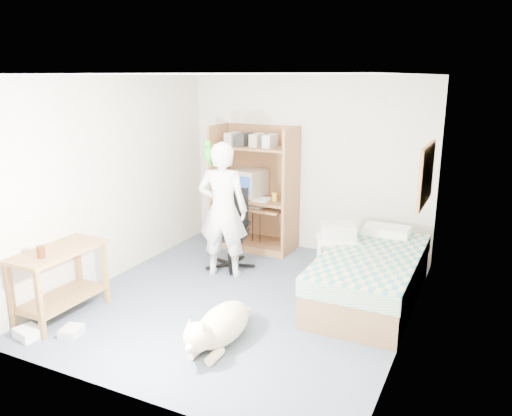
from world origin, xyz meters
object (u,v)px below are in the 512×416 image
Objects in this scene: office_chair at (231,240)px; person at (223,210)px; bed at (370,276)px; side_desk at (60,272)px; dog at (220,326)px; printer_cart at (336,253)px; computer_hutch at (255,193)px.

office_chair is 0.58m from person.
office_chair reaches higher than bed.
side_desk is at bearing -128.38° from office_chair.
office_chair is 0.88× the size of dog.
dog is (1.80, 0.21, -0.30)m from side_desk.
person is 1.50m from printer_cart.
side_desk is at bearing -160.53° from printer_cart.
dog is at bearing 103.65° from person.
dog is 1.97× the size of printer_cart.
person is 1.46× the size of dog.
bed is 3.39m from side_desk.
person reaches higher than bed.
bed is 1.17× the size of person.
side_desk reaches higher than printer_cart.
side_desk is 2.25m from office_chair.
side_desk reaches higher than dog.
dog is at bearing -128.73° from printer_cart.
bed is 0.59m from printer_cart.
person is (0.98, 1.75, 0.37)m from side_desk.
office_chair is at bearing 172.89° from bed.
computer_hutch is 1.74× the size of office_chair.
dog is (0.95, -2.73, -0.63)m from computer_hutch.
side_desk is (-0.85, -2.94, -0.33)m from computer_hutch.
office_chair is at bearing -92.61° from person.
side_desk is 0.97× the size of office_chair.
computer_hutch is 0.99m from office_chair.
office_chair is at bearing -86.02° from computer_hutch.
person is at bearing -92.61° from office_chair.
dog is at bearing -70.78° from computer_hutch.
dog is (0.82, -1.54, -0.67)m from person.
bed is 1.72× the size of dog.
printer_cart is at bearing 74.11° from dog.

